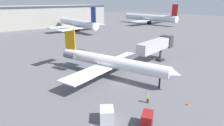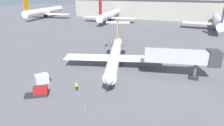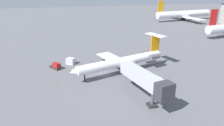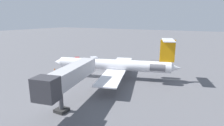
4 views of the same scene
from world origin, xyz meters
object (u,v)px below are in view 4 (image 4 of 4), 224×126
(jet_bridge, at_px, (67,77))
(traffic_cone_near, at_px, (54,69))
(regional_jet, at_px, (117,65))
(ground_crew_marshaller, at_px, (78,66))
(baggage_tug_lead, at_px, (77,60))
(cargo_container_uld, at_px, (94,60))

(jet_bridge, height_order, traffic_cone_near, jet_bridge)
(regional_jet, distance_m, traffic_cone_near, 19.08)
(ground_crew_marshaller, bearing_deg, jet_bridge, 35.56)
(traffic_cone_near, bearing_deg, baggage_tug_lead, 178.75)
(ground_crew_marshaller, relative_size, traffic_cone_near, 3.07)
(cargo_container_uld, relative_size, traffic_cone_near, 5.76)
(jet_bridge, bearing_deg, traffic_cone_near, -128.64)
(regional_jet, xyz_separation_m, baggage_tug_lead, (-7.80, -18.52, -2.57))
(regional_jet, height_order, jet_bridge, regional_jet)
(regional_jet, xyz_separation_m, jet_bridge, (16.30, -0.63, 1.43))
(jet_bridge, xyz_separation_m, baggage_tug_lead, (-24.09, -17.89, -4.00))
(ground_crew_marshaller, xyz_separation_m, traffic_cone_near, (4.42, -4.60, -0.58))
(jet_bridge, height_order, ground_crew_marshaller, jet_bridge)
(regional_jet, xyz_separation_m, traffic_cone_near, (1.83, -18.73, -3.13))
(regional_jet, xyz_separation_m, cargo_container_uld, (-10.92, -13.98, -2.46))
(ground_crew_marshaller, height_order, traffic_cone_near, ground_crew_marshaller)
(ground_crew_marshaller, xyz_separation_m, baggage_tug_lead, (-5.20, -4.39, -0.02))
(ground_crew_marshaller, height_order, cargo_container_uld, cargo_container_uld)
(jet_bridge, bearing_deg, baggage_tug_lead, -143.40)
(cargo_container_uld, bearing_deg, traffic_cone_near, -20.44)
(regional_jet, distance_m, cargo_container_uld, 17.91)
(baggage_tug_lead, bearing_deg, jet_bridge, 36.60)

